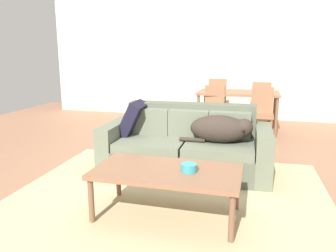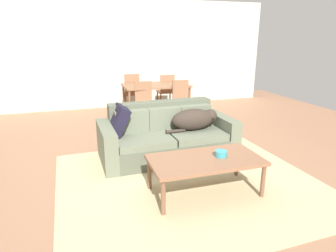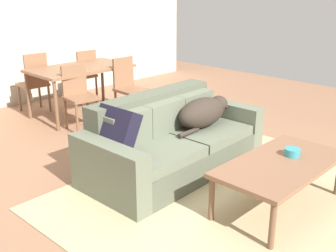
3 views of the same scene
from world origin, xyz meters
name	(u,v)px [view 2 (image 2 of 3)]	position (x,y,z in m)	size (l,w,h in m)	color
ground_plane	(167,164)	(0.00, 0.00, 0.00)	(10.00, 10.00, 0.00)	#93674B
back_partition	(121,54)	(0.00, 4.00, 1.35)	(8.00, 0.12, 2.70)	beige
area_rug	(188,182)	(0.09, -0.61, 0.01)	(3.23, 2.87, 0.01)	tan
couch	(166,137)	(0.09, 0.34, 0.31)	(2.06, 1.00, 0.81)	#4E5444
dog_on_left_cushion	(195,119)	(0.52, 0.25, 0.58)	(0.85, 0.36, 0.33)	#322922
throw_pillow_by_left_arm	(118,121)	(-0.64, 0.37, 0.61)	(0.15, 0.45, 0.45)	black
coffee_table	(205,162)	(0.17, -0.92, 0.40)	(1.30, 0.68, 0.45)	brown
bowl_on_coffee_table	(221,154)	(0.37, -0.92, 0.48)	(0.14, 0.14, 0.07)	teal
dining_table	(156,87)	(0.57, 2.70, 0.68)	(1.47, 0.88, 0.74)	#885E41
dining_chair_near_left	(144,100)	(0.17, 2.18, 0.50)	(0.44, 0.44, 0.89)	#885E41
dining_chair_near_right	(182,99)	(1.00, 2.11, 0.49)	(0.41, 0.41, 0.89)	#885E41
dining_chair_far_left	(132,91)	(0.12, 3.31, 0.51)	(0.42, 0.42, 0.94)	#885E41
dining_chair_far_right	(166,90)	(0.99, 3.25, 0.50)	(0.41, 0.41, 0.89)	#885E41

